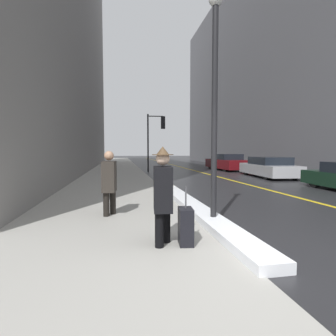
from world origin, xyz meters
The scene contains 14 objects.
ground_plane centered at (0.00, 0.00, 0.00)m, with size 160.00×160.00×0.00m, color #232326.
sidewalk_slab centered at (-2.00, 15.00, 0.01)m, with size 4.00×80.00×0.01m.
road_centre_stripe centered at (4.00, 15.00, 0.00)m, with size 0.16×80.00×0.00m.
snow_bank_curb centered at (0.15, 4.05, 0.08)m, with size 0.50×8.73×0.16m.
building_facade_left centered at (-7.00, 20.00, 12.00)m, with size 6.00×36.00×24.00m.
building_facade_right centered at (13.00, 22.00, 9.88)m, with size 6.00×36.00×19.76m.
lamp_post centered at (0.19, 2.02, 2.80)m, with size 0.28×0.28×4.64m.
traffic_light_near centered at (0.98, 15.95, 3.03)m, with size 1.31×0.33×4.19m.
pedestrian_in_fedora centered at (-1.04, 1.00, 0.87)m, with size 0.34×0.52×1.59m.
pedestrian_with_shoulder_bag centered at (-1.95, 3.17, 0.84)m, with size 0.34×0.72×1.52m.
parked_car_silver centered at (6.86, 10.89, 0.57)m, with size 2.23×4.78×1.18m.
parked_car_maroon centered at (6.70, 16.70, 0.62)m, with size 1.88×4.90×1.29m.
rolling_suitcase centered at (-0.67, 0.95, 0.30)m, with size 0.26×0.38×0.95m.
fire_hydrant centered at (0.16, 6.84, 0.35)m, with size 0.20×0.20×0.70m.
Camera 1 is at (-1.70, -3.07, 1.52)m, focal length 28.00 mm.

